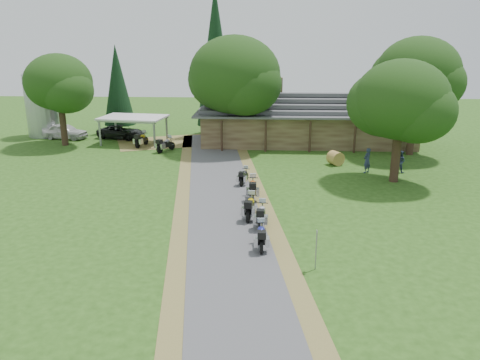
# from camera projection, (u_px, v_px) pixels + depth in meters

# --- Properties ---
(ground) EXTENTS (120.00, 120.00, 0.00)m
(ground) POSITION_uv_depth(u_px,v_px,m) (227.00, 238.00, 24.19)
(ground) COLOR #264914
(ground) RESTS_ON ground
(driveway) EXTENTS (51.95, 51.95, 0.00)m
(driveway) POSITION_uv_depth(u_px,v_px,m) (224.00, 211.00, 28.04)
(driveway) COLOR #4C4C4E
(driveway) RESTS_ON ground
(lodge) EXTENTS (21.40, 9.40, 4.90)m
(lodge) POSITION_uv_depth(u_px,v_px,m) (306.00, 117.00, 46.12)
(lodge) COLOR brown
(lodge) RESTS_ON ground
(silo) EXTENTS (3.75, 3.75, 6.97)m
(silo) POSITION_uv_depth(u_px,v_px,m) (43.00, 103.00, 48.71)
(silo) COLOR gray
(silo) RESTS_ON ground
(carport) EXTENTS (6.59, 4.85, 2.64)m
(carport) POSITION_uv_depth(u_px,v_px,m) (134.00, 130.00, 45.74)
(carport) COLOR silver
(carport) RESTS_ON ground
(car_white_sedan) EXTENTS (3.50, 6.20, 1.95)m
(car_white_sedan) POSITION_uv_depth(u_px,v_px,m) (65.00, 129.00, 47.87)
(car_white_sedan) COLOR silver
(car_white_sedan) RESTS_ON ground
(car_dark_suv) EXTENTS (3.54, 5.70, 2.03)m
(car_dark_suv) POSITION_uv_depth(u_px,v_px,m) (121.00, 129.00, 48.05)
(car_dark_suv) COLOR black
(car_dark_suv) RESTS_ON ground
(motorcycle_row_a) EXTENTS (0.69, 1.93, 1.31)m
(motorcycle_row_a) POSITION_uv_depth(u_px,v_px,m) (261.00, 235.00, 23.01)
(motorcycle_row_a) COLOR navy
(motorcycle_row_a) RESTS_ON ground
(motorcycle_row_b) EXTENTS (0.79, 2.04, 1.36)m
(motorcycle_row_b) POSITION_uv_depth(u_px,v_px,m) (262.00, 214.00, 25.70)
(motorcycle_row_b) COLOR #B8BAC0
(motorcycle_row_b) RESTS_ON ground
(motorcycle_row_c) EXTENTS (0.88, 2.13, 1.42)m
(motorcycle_row_c) POSITION_uv_depth(u_px,v_px,m) (250.00, 206.00, 26.86)
(motorcycle_row_c) COLOR #CCA705
(motorcycle_row_c) RESTS_ON ground
(motorcycle_row_d) EXTENTS (0.75, 2.15, 1.46)m
(motorcycle_row_d) POSITION_uv_depth(u_px,v_px,m) (253.00, 187.00, 30.09)
(motorcycle_row_d) COLOR orange
(motorcycle_row_d) RESTS_ON ground
(motorcycle_row_e) EXTENTS (0.93, 1.82, 1.19)m
(motorcycle_row_e) POSITION_uv_depth(u_px,v_px,m) (244.00, 176.00, 33.14)
(motorcycle_row_e) COLOR black
(motorcycle_row_e) RESTS_ON ground
(motorcycle_carport_a) EXTENTS (1.17, 2.23, 1.46)m
(motorcycle_carport_a) POSITION_uv_depth(u_px,v_px,m) (142.00, 139.00, 44.60)
(motorcycle_carport_a) COLOR gold
(motorcycle_carport_a) RESTS_ON ground
(motorcycle_carport_b) EXTENTS (1.63, 2.13, 1.42)m
(motorcycle_carport_b) POSITION_uv_depth(u_px,v_px,m) (166.00, 144.00, 42.59)
(motorcycle_carport_b) COLOR slate
(motorcycle_carport_b) RESTS_ON ground
(person_a) EXTENTS (0.79, 0.77, 2.26)m
(person_a) POSITION_uv_depth(u_px,v_px,m) (367.00, 158.00, 35.71)
(person_a) COLOR #2B3652
(person_a) RESTS_ON ground
(person_b) EXTENTS (0.70, 0.69, 2.02)m
(person_b) POSITION_uv_depth(u_px,v_px,m) (400.00, 160.00, 35.83)
(person_b) COLOR #2B3652
(person_b) RESTS_ON ground
(hay_bale) EXTENTS (1.47, 1.43, 1.12)m
(hay_bale) POSITION_uv_depth(u_px,v_px,m) (335.00, 158.00, 38.09)
(hay_bale) COLOR #A67A3C
(hay_bale) RESTS_ON ground
(sign_post) EXTENTS (0.34, 0.06, 1.89)m
(sign_post) POSITION_uv_depth(u_px,v_px,m) (316.00, 250.00, 20.67)
(sign_post) COLOR gray
(sign_post) RESTS_ON ground
(oak_lodge_left) EXTENTS (8.29, 8.29, 10.90)m
(oak_lodge_left) POSITION_uv_depth(u_px,v_px,m) (235.00, 89.00, 42.63)
(oak_lodge_left) COLOR #173811
(oak_lodge_left) RESTS_ON ground
(oak_lodge_right) EXTENTS (7.02, 7.02, 11.57)m
(oak_lodge_right) POSITION_uv_depth(u_px,v_px,m) (416.00, 89.00, 40.00)
(oak_lodge_right) COLOR #173811
(oak_lodge_right) RESTS_ON ground
(oak_driveway) EXTENTS (6.52, 6.52, 9.48)m
(oak_driveway) POSITION_uv_depth(u_px,v_px,m) (400.00, 116.00, 32.47)
(oak_driveway) COLOR #173811
(oak_driveway) RESTS_ON ground
(oak_silo) EXTENTS (6.22, 6.22, 9.67)m
(oak_silo) POSITION_uv_depth(u_px,v_px,m) (60.00, 95.00, 43.92)
(oak_silo) COLOR #173811
(oak_silo) RESTS_ON ground
(cedar_near) EXTENTS (4.12, 4.12, 15.19)m
(cedar_near) POSITION_uv_depth(u_px,v_px,m) (216.00, 62.00, 48.20)
(cedar_near) COLOR black
(cedar_near) RESTS_ON ground
(cedar_far) EXTENTS (3.36, 3.36, 9.35)m
(cedar_far) POSITION_uv_depth(u_px,v_px,m) (118.00, 89.00, 50.16)
(cedar_far) COLOR black
(cedar_far) RESTS_ON ground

